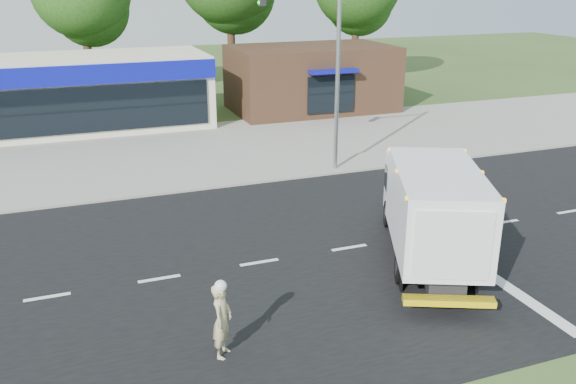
% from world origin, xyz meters
% --- Properties ---
extents(ground, '(120.00, 120.00, 0.00)m').
position_xyz_m(ground, '(0.00, 0.00, 0.00)').
color(ground, '#385123').
rests_on(ground, ground).
extents(road_asphalt, '(60.00, 14.00, 0.02)m').
position_xyz_m(road_asphalt, '(0.00, 0.00, 0.00)').
color(road_asphalt, black).
rests_on(road_asphalt, ground).
extents(sidewalk, '(60.00, 2.40, 0.12)m').
position_xyz_m(sidewalk, '(0.00, 8.20, 0.06)').
color(sidewalk, gray).
rests_on(sidewalk, ground).
extents(parking_apron, '(60.00, 9.00, 0.02)m').
position_xyz_m(parking_apron, '(0.00, 14.00, 0.01)').
color(parking_apron, gray).
rests_on(parking_apron, ground).
extents(lane_markings, '(55.20, 7.00, 0.01)m').
position_xyz_m(lane_markings, '(1.35, -1.35, 0.02)').
color(lane_markings, silver).
rests_on(lane_markings, road_asphalt).
extents(ems_box_truck, '(4.84, 7.34, 3.13)m').
position_xyz_m(ems_box_truck, '(1.80, -1.64, 1.81)').
color(ems_box_truck, black).
rests_on(ems_box_truck, ground).
extents(emergency_worker, '(0.71, 0.78, 1.91)m').
position_xyz_m(emergency_worker, '(-5.23, -4.21, 0.93)').
color(emergency_worker, tan).
rests_on(emergency_worker, ground).
extents(retail_strip_mall, '(18.00, 6.20, 4.00)m').
position_xyz_m(retail_strip_mall, '(-9.00, 19.93, 2.01)').
color(retail_strip_mall, beige).
rests_on(retail_strip_mall, ground).
extents(brown_storefront, '(10.00, 6.70, 4.00)m').
position_xyz_m(brown_storefront, '(7.00, 19.98, 2.00)').
color(brown_storefront, '#382316').
rests_on(brown_storefront, ground).
extents(traffic_signal_pole, '(3.51, 0.25, 8.00)m').
position_xyz_m(traffic_signal_pole, '(2.35, 7.60, 4.92)').
color(traffic_signal_pole, gray).
rests_on(traffic_signal_pole, ground).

